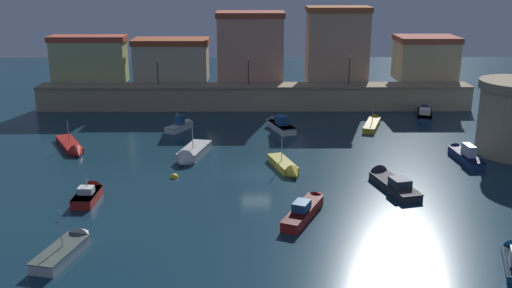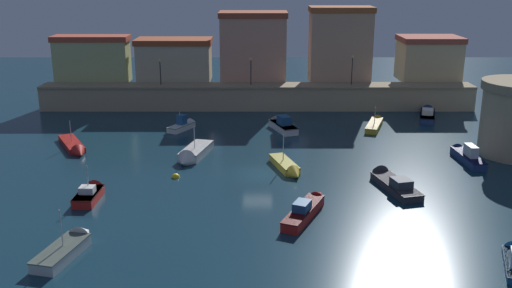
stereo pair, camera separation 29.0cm
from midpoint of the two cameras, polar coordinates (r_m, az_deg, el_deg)
ground_plane at (r=50.00m, az=0.18°, el=-3.00°), size 136.66×136.66×0.00m
quay_wall at (r=73.05m, az=0.07°, el=4.67°), size 53.79×3.51×3.08m
old_town_backdrop at (r=76.12m, az=1.30°, el=9.02°), size 52.41×6.00×9.51m
quay_lamp_0 at (r=73.31m, az=-9.44°, el=7.39°), size 0.32×0.32×3.15m
quay_lamp_1 at (r=72.35m, az=-0.55°, el=7.59°), size 0.32×0.32×3.34m
quay_lamp_2 at (r=73.31m, az=9.38°, el=7.62°), size 0.32×0.32×3.63m
moored_boat_0 at (r=64.04m, az=2.40°, el=1.95°), size 3.52×6.18×2.06m
moored_boat_1 at (r=66.50m, az=11.60°, el=2.02°), size 3.39×6.87×2.64m
moored_boat_2 at (r=50.84m, az=3.14°, el=-2.28°), size 2.97×6.01×3.28m
moored_boat_3 at (r=42.17m, az=5.07°, el=-6.28°), size 4.04×7.07×1.58m
moored_boat_4 at (r=59.37m, az=-17.43°, el=-0.28°), size 4.76×7.09×3.10m
moored_boat_5 at (r=38.55m, az=-17.81°, el=-9.53°), size 2.86×5.82×3.49m
moored_boat_6 at (r=57.06m, az=19.81°, el=-0.95°), size 1.67×6.78×1.99m
moored_boat_7 at (r=46.63m, az=-15.89°, el=-4.63°), size 1.65×4.46×3.13m
moored_boat_9 at (r=54.25m, az=-6.28°, el=-1.01°), size 3.31×6.68×3.38m
moored_boat_11 at (r=64.52m, az=-7.05°, el=1.89°), size 3.32×4.73×2.45m
moored_boat_12 at (r=48.69m, az=13.03°, el=-3.54°), size 3.43×7.41×1.76m
moored_boat_13 at (r=72.00m, az=16.42°, el=2.89°), size 3.48×7.20×1.69m
mooring_buoy_0 at (r=49.76m, az=-7.86°, el=-3.27°), size 0.68×0.68×0.68m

